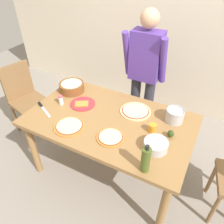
# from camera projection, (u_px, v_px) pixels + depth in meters

# --- Properties ---
(ground) EXTENTS (8.00, 8.00, 0.00)m
(ground) POSITION_uv_depth(u_px,v_px,m) (110.00, 168.00, 2.58)
(ground) COLOR gray
(wall_back) EXTENTS (5.60, 0.10, 2.60)m
(wall_back) POSITION_uv_depth(u_px,v_px,m) (166.00, 20.00, 2.90)
(wall_back) COLOR beige
(wall_back) RESTS_ON ground
(dining_table) EXTENTS (1.60, 0.96, 0.76)m
(dining_table) POSITION_uv_depth(u_px,v_px,m) (110.00, 126.00, 2.17)
(dining_table) COLOR olive
(dining_table) RESTS_ON ground
(person_cook) EXTENTS (0.49, 0.25, 1.62)m
(person_cook) POSITION_uv_depth(u_px,v_px,m) (144.00, 71.00, 2.51)
(person_cook) COLOR #2D2D38
(person_cook) RESTS_ON ground
(chair_wooden_left) EXTENTS (0.49, 0.49, 0.95)m
(chair_wooden_left) POSITION_uv_depth(u_px,v_px,m) (25.00, 96.00, 2.82)
(chair_wooden_left) COLOR brown
(chair_wooden_left) RESTS_ON ground
(pizza_raw_on_board) EXTENTS (0.31, 0.31, 0.02)m
(pizza_raw_on_board) POSITION_uv_depth(u_px,v_px,m) (135.00, 111.00, 2.20)
(pizza_raw_on_board) COLOR beige
(pizza_raw_on_board) RESTS_ON dining_table
(pizza_cooked_on_tray) EXTENTS (0.25, 0.25, 0.02)m
(pizza_cooked_on_tray) POSITION_uv_depth(u_px,v_px,m) (110.00, 137.00, 1.90)
(pizza_cooked_on_tray) COLOR #C67A33
(pizza_cooked_on_tray) RESTS_ON dining_table
(pizza_second_cooked) EXTENTS (0.28, 0.28, 0.02)m
(pizza_second_cooked) POSITION_uv_depth(u_px,v_px,m) (69.00, 126.00, 2.01)
(pizza_second_cooked) COLOR #C67A33
(pizza_second_cooked) RESTS_ON dining_table
(plate_with_slice) EXTENTS (0.26, 0.26, 0.02)m
(plate_with_slice) POSITION_uv_depth(u_px,v_px,m) (83.00, 104.00, 2.30)
(plate_with_slice) COLOR red
(plate_with_slice) RESTS_ON dining_table
(popcorn_bowl) EXTENTS (0.28, 0.28, 0.11)m
(popcorn_bowl) POSITION_uv_depth(u_px,v_px,m) (72.00, 86.00, 2.48)
(popcorn_bowl) COLOR brown
(popcorn_bowl) RESTS_ON dining_table
(mixing_bowl_steel) EXTENTS (0.20, 0.20, 0.08)m
(mixing_bowl_steel) POSITION_uv_depth(u_px,v_px,m) (156.00, 145.00, 1.78)
(mixing_bowl_steel) COLOR #B7B7BC
(mixing_bowl_steel) RESTS_ON dining_table
(olive_oil_bottle) EXTENTS (0.07, 0.07, 0.26)m
(olive_oil_bottle) POSITION_uv_depth(u_px,v_px,m) (146.00, 160.00, 1.57)
(olive_oil_bottle) COLOR #47561E
(olive_oil_bottle) RESTS_ON dining_table
(steel_pot) EXTENTS (0.17, 0.17, 0.13)m
(steel_pot) POSITION_uv_depth(u_px,v_px,m) (175.00, 115.00, 2.05)
(steel_pot) COLOR #B7B7BC
(steel_pot) RESTS_ON dining_table
(cup_orange) EXTENTS (0.07, 0.07, 0.08)m
(cup_orange) POSITION_uv_depth(u_px,v_px,m) (153.00, 128.00, 1.94)
(cup_orange) COLOR orange
(cup_orange) RESTS_ON dining_table
(salt_shaker) EXTENTS (0.04, 0.04, 0.11)m
(salt_shaker) POSITION_uv_depth(u_px,v_px,m) (61.00, 100.00, 2.27)
(salt_shaker) COLOR white
(salt_shaker) RESTS_ON dining_table
(chef_knife) EXTENTS (0.27, 0.15, 0.02)m
(chef_knife) POSITION_uv_depth(u_px,v_px,m) (43.00, 108.00, 2.24)
(chef_knife) COLOR silver
(chef_knife) RESTS_ON dining_table
(avocado) EXTENTS (0.06, 0.06, 0.07)m
(avocado) POSITION_uv_depth(u_px,v_px,m) (171.00, 134.00, 1.90)
(avocado) COLOR #2D4219
(avocado) RESTS_ON dining_table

